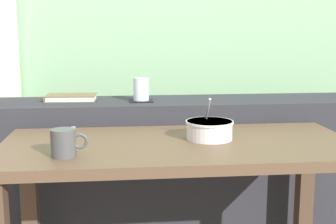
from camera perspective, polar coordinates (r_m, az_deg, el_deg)
dark_console_ledge at (r=2.13m, az=-2.79°, el=-9.08°), size 2.80×0.33×0.79m
breakfast_table at (r=1.59m, az=1.43°, el=-8.09°), size 1.22×0.56×0.72m
coaster_square at (r=2.01m, az=-3.42°, el=1.43°), size 0.10×0.10×0.00m
juice_glass at (r=2.00m, az=-3.43°, el=2.82°), size 0.07×0.07×0.10m
closed_book at (r=2.07m, az=-12.19°, el=1.80°), size 0.23×0.14×0.03m
soup_bowl at (r=1.60m, az=5.26°, el=-2.24°), size 0.17×0.17×0.15m
fork_utensil at (r=1.74m, az=-12.21°, el=-2.45°), size 0.02×0.17×0.01m
ceramic_mug at (r=1.41m, az=-13.00°, el=-3.82°), size 0.11×0.08×0.08m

